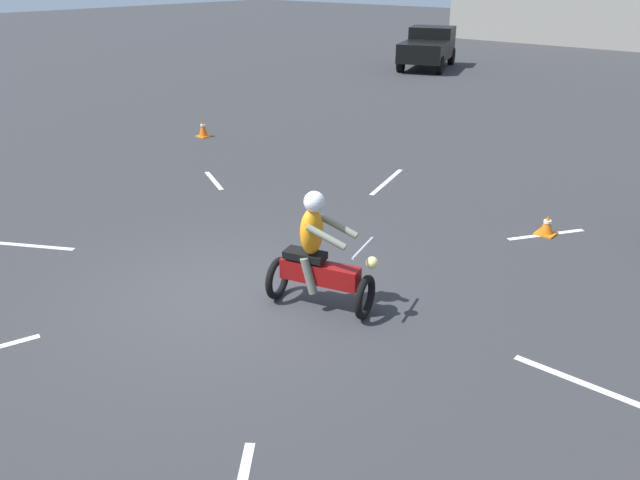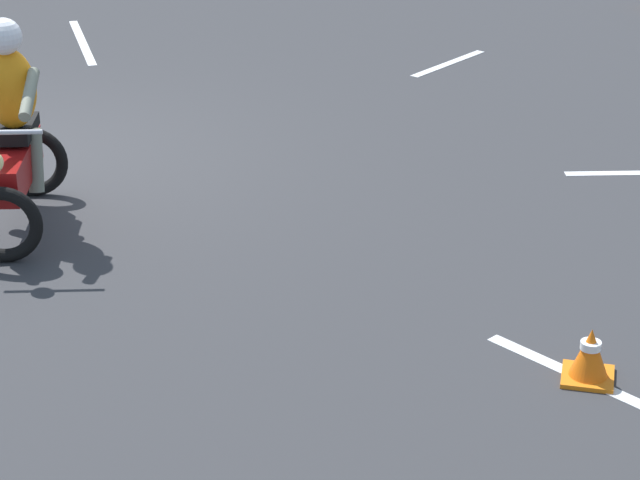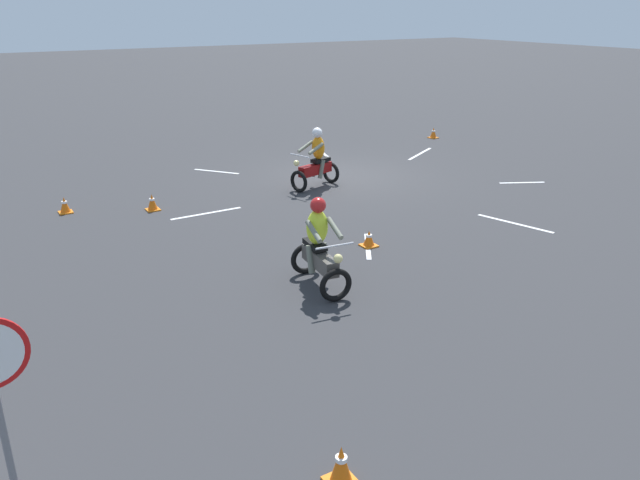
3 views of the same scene
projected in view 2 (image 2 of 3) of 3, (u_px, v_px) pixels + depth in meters
name	position (u px, v px, depth m)	size (l,w,h in m)	color
ground_plane	(19.00, 164.00, 11.13)	(120.00, 120.00, 0.00)	#333335
motorcycle_rider_foreground	(13.00, 139.00, 9.61)	(1.56, 0.98, 1.66)	black
traffic_cone_far_center	(590.00, 355.00, 7.67)	(0.32, 0.32, 0.35)	orange
lane_stripe_ne	(586.00, 379.00, 7.72)	(0.10, 1.49, 0.01)	silver
lane_stripe_nw	(448.00, 63.00, 14.02)	(0.10, 1.32, 0.01)	silver
lane_stripe_sw	(82.00, 42.00, 14.84)	(0.10, 2.05, 0.01)	silver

